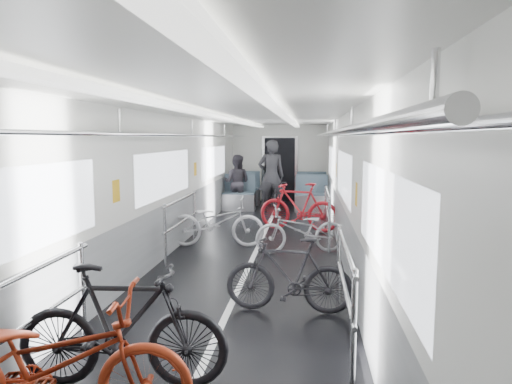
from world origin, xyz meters
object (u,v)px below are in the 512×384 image
at_px(bike_left_near, 51,363).
at_px(bike_right_near, 289,275).
at_px(bike_right_far, 299,207).
at_px(person_seated, 237,182).
at_px(bike_left_mid, 122,327).
at_px(bike_right_mid, 301,230).
at_px(person_standing, 271,176).
at_px(bike_left_far, 217,222).
at_px(bike_aisle, 276,196).

bearing_deg(bike_left_near, bike_right_near, -39.67).
distance_m(bike_left_near, bike_right_far, 7.17).
relative_size(bike_left_near, bike_right_near, 1.30).
bearing_deg(bike_right_near, bike_left_near, -29.95).
bearing_deg(person_seated, bike_left_near, 99.38).
bearing_deg(bike_right_near, bike_right_far, -177.62).
relative_size(bike_left_mid, bike_right_far, 0.97).
bearing_deg(person_seated, bike_right_mid, 119.50).
bearing_deg(bike_right_near, bike_left_mid, -32.96).
xyz_separation_m(bike_right_far, person_standing, (-0.80, 2.45, 0.45)).
bearing_deg(bike_left_far, person_seated, -0.65).
height_order(bike_aisle, person_seated, person_seated).
xyz_separation_m(bike_left_mid, bike_right_far, (1.26, 6.42, 0.01)).
height_order(bike_right_mid, person_standing, person_standing).
distance_m(bike_left_mid, bike_right_far, 6.54).
height_order(bike_left_near, bike_right_far, bike_right_far).
bearing_deg(bike_right_mid, bike_left_near, -31.99).
height_order(bike_left_far, bike_right_near, bike_left_far).
bearing_deg(bike_right_mid, bike_right_far, 167.74).
distance_m(bike_right_mid, bike_right_far, 1.91).
distance_m(bike_left_mid, bike_aisle, 8.88).
bearing_deg(person_standing, person_seated, -29.84).
xyz_separation_m(bike_left_far, bike_aisle, (0.81, 4.03, -0.03)).
relative_size(bike_right_mid, bike_right_far, 0.91).
distance_m(bike_right_mid, bike_aisle, 4.42).
height_order(bike_left_mid, bike_aisle, bike_left_mid).
relative_size(bike_right_near, person_standing, 0.75).
bearing_deg(bike_aisle, person_standing, 176.99).
distance_m(bike_right_near, bike_right_mid, 2.74).
bearing_deg(person_standing, bike_left_far, 68.37).
height_order(bike_left_mid, bike_right_far, bike_right_far).
xyz_separation_m(bike_right_mid, bike_aisle, (-0.75, 4.36, 0.02)).
height_order(bike_left_mid, bike_right_mid, bike_left_mid).
distance_m(bike_left_near, bike_left_far, 5.43).
bearing_deg(bike_right_mid, bike_aisle, 175.04).
bearing_deg(bike_left_mid, person_seated, -1.00).
relative_size(bike_right_mid, bike_aisle, 0.96).
relative_size(bike_right_near, bike_right_mid, 0.92).
bearing_deg(bike_right_mid, person_standing, 176.66).
relative_size(bike_left_near, bike_right_mid, 1.20).
height_order(bike_left_near, bike_right_near, bike_left_near).
relative_size(bike_left_near, bike_left_far, 1.09).
xyz_separation_m(bike_left_far, bike_right_near, (1.47, -3.06, -0.02)).
distance_m(bike_left_mid, bike_right_near, 2.17).
bearing_deg(bike_right_far, bike_left_near, 3.36).
distance_m(bike_left_far, person_standing, 4.12).
distance_m(bike_left_mid, bike_left_far, 4.84).
height_order(bike_left_near, bike_left_far, bike_left_near).
bearing_deg(person_standing, bike_right_mid, 89.36).
bearing_deg(bike_right_far, bike_right_near, 15.42).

